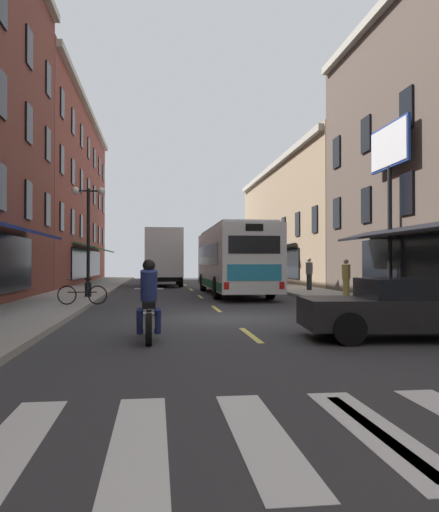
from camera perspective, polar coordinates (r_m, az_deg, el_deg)
ground_plane at (r=14.89m, az=0.98°, el=-7.06°), size 34.80×80.00×0.10m
lane_centre_dashes at (r=14.64m, az=1.12°, el=-6.96°), size 0.14×73.90×0.01m
crosswalk_near at (r=5.33m, az=16.82°, el=-17.91°), size 7.10×2.80×0.01m
sidewalk_left at (r=15.23m, az=-21.73°, el=-6.41°), size 3.00×80.00×0.14m
sidewalk_right at (r=16.74m, az=21.52°, el=-5.90°), size 3.00×80.00×0.14m
billboard_sign at (r=21.66m, az=18.26°, el=9.66°), size 0.40×3.24×6.92m
transit_bus at (r=25.81m, az=1.50°, el=-0.42°), size 2.68×11.50×3.33m
box_truck at (r=35.47m, az=-6.21°, el=-0.17°), size 2.50×7.31×3.81m
sedan_near at (r=45.95m, az=-6.34°, el=-1.91°), size 1.96×4.39×1.31m
sedan_mid at (r=11.57m, az=21.06°, el=-5.30°), size 4.83×2.32×1.26m
motorcycle_rider at (r=10.68m, az=-7.81°, el=-5.44°), size 0.62×2.07×1.66m
bicycle_near at (r=18.55m, az=-14.90°, el=-4.09°), size 1.71×0.48×0.91m
pedestrian_near at (r=28.09m, az=9.88°, el=-1.84°), size 0.45×0.52×1.73m
pedestrian_mid at (r=22.52m, az=13.81°, el=-2.34°), size 0.36×0.36×1.61m
street_lamp_twin at (r=22.88m, az=-14.29°, el=2.20°), size 1.42×0.32×4.71m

